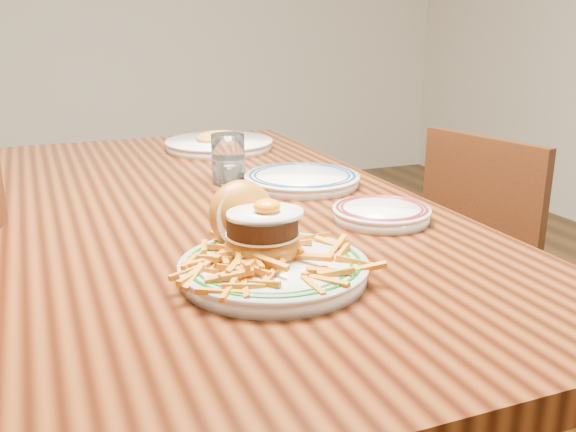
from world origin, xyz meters
name	(u,v)px	position (x,y,z in m)	size (l,w,h in m)	color
table	(212,244)	(0.00, 0.00, 0.66)	(0.85, 1.60, 0.75)	black
chair_right	(499,267)	(0.86, 0.11, 0.44)	(0.46, 0.46, 0.82)	#3C190C
main_plate	(268,252)	(-0.02, -0.40, 0.79)	(0.27, 0.29, 0.13)	silver
side_plate	(381,212)	(0.26, -0.23, 0.77)	(0.18, 0.18, 0.03)	silver
rear_plate	(302,179)	(0.23, 0.06, 0.77)	(0.26, 0.26, 0.03)	silver
water_glass	(228,162)	(0.08, 0.15, 0.80)	(0.07, 0.07, 0.11)	white
far_plate	(219,144)	(0.17, 0.53, 0.77)	(0.30, 0.30, 0.05)	silver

